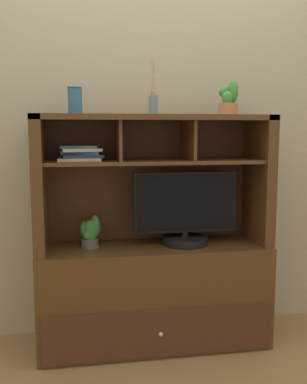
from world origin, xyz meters
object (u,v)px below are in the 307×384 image
Objects in this scene: media_console at (153,271)px; ceramic_vase at (75,100)px; potted_orchid at (90,233)px; magazine_stack_left at (81,153)px; tv_monitor at (185,214)px; potted_succulent at (229,101)px; diffuser_bottle at (153,104)px.

media_console is 1.06m from ceramic_vase.
magazine_stack_left is at bearing 176.46° from potted_orchid.
tv_monitor reaches higher than potted_orchid.
tv_monitor is 0.55m from potted_orchid.
ceramic_vase is (-0.43, -0.02, 0.97)m from media_console.
tv_monitor is 0.68m from magazine_stack_left.
magazine_stack_left is at bearing 177.25° from tv_monitor.
potted_succulent reaches higher than ceramic_vase.
magazine_stack_left is at bearing 178.95° from diffuser_bottle.
media_console is at bearing -1.73° from magazine_stack_left.
ceramic_vase is (-0.43, -0.03, 0.02)m from diffuser_bottle.
potted_succulent is at bearing -1.83° from magazine_stack_left.
ceramic_vase reaches higher than potted_orchid.
tv_monitor is 0.68m from potted_succulent.
tv_monitor is at bearing 0.46° from ceramic_vase.
media_console is 0.79m from magazine_stack_left.
tv_monitor is (0.18, -0.02, 0.33)m from media_console.
potted_orchid is 0.92× the size of potted_succulent.
potted_succulent is at bearing -2.56° from diffuser_bottle.
ceramic_vase is at bearing -179.54° from tv_monitor.
magazine_stack_left is at bearing 53.11° from ceramic_vase.
potted_succulent reaches higher than media_console.
magazine_stack_left is 0.87× the size of diffuser_bottle.
tv_monitor is at bearing -179.67° from potted_succulent.
magazine_stack_left is (-0.04, 0.00, 0.45)m from potted_orchid.
magazine_stack_left reaches higher than tv_monitor.
tv_monitor is at bearing -6.46° from diffuser_bottle.
ceramic_vase is (-0.07, -0.03, 0.73)m from potted_orchid.
magazine_stack_left is at bearing 178.17° from potted_succulent.
tv_monitor is 0.65m from diffuser_bottle.
potted_orchid is 0.73m from ceramic_vase.
potted_succulent is 1.36× the size of ceramic_vase.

